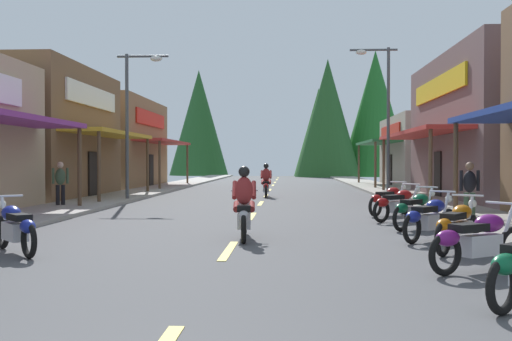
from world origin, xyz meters
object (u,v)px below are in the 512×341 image
(motorcycle_parked_right_5, at_px, (399,204))
(motorcycle_parked_right_3, at_px, (430,218))
(motorcycle_parked_right_2, at_px, (458,226))
(pedestrian_by_shop, at_px, (60,181))
(streetlamp_right, at_px, (382,101))
(rider_cruising_trailing, at_px, (266,183))
(motorcycle_parked_right_1, at_px, (479,239))
(rider_cruising_lead, at_px, (244,209))
(streetlamp_left, at_px, (135,105))
(motorcycle_parked_left_2, at_px, (15,227))
(motorcycle_parked_right_4, at_px, (416,209))
(pedestrian_browsing, at_px, (470,188))
(motorcycle_parked_right_6, at_px, (389,200))

(motorcycle_parked_right_5, bearing_deg, motorcycle_parked_right_3, -131.06)
(motorcycle_parked_right_2, relative_size, motorcycle_parked_right_3, 1.09)
(motorcycle_parked_right_5, distance_m, pedestrian_by_shop, 11.85)
(streetlamp_right, height_order, rider_cruising_trailing, streetlamp_right)
(motorcycle_parked_right_1, height_order, rider_cruising_lead, rider_cruising_lead)
(streetlamp_left, height_order, motorcycle_parked_right_1, streetlamp_left)
(motorcycle_parked_right_2, bearing_deg, streetlamp_left, 70.49)
(motorcycle_parked_right_1, height_order, motorcycle_parked_left_2, same)
(streetlamp_left, relative_size, rider_cruising_trailing, 2.86)
(motorcycle_parked_left_2, xyz_separation_m, pedestrian_by_shop, (-3.18, 10.25, 0.47))
(pedestrian_by_shop, bearing_deg, motorcycle_parked_left_2, 172.17)
(motorcycle_parked_right_1, bearing_deg, rider_cruising_trailing, 68.89)
(motorcycle_parked_right_2, bearing_deg, motorcycle_parked_left_2, 129.70)
(motorcycle_parked_right_4, height_order, motorcycle_parked_right_5, same)
(rider_cruising_trailing, distance_m, pedestrian_by_shop, 9.90)
(streetlamp_right, relative_size, motorcycle_parked_right_2, 3.77)
(motorcycle_parked_right_1, height_order, motorcycle_parked_right_4, same)
(motorcycle_parked_right_5, xyz_separation_m, pedestrian_browsing, (1.80, -0.43, 0.46))
(streetlamp_left, height_order, motorcycle_parked_right_6, streetlamp_left)
(motorcycle_parked_right_4, height_order, pedestrian_by_shop, pedestrian_by_shop)
(motorcycle_parked_right_6, bearing_deg, rider_cruising_lead, -171.72)
(streetlamp_right, xyz_separation_m, motorcycle_parked_right_2, (-1.09, -16.32, -3.90))
(pedestrian_by_shop, distance_m, pedestrian_browsing, 13.69)
(motorcycle_parked_right_5, distance_m, motorcycle_parked_right_6, 1.76)
(motorcycle_parked_right_3, xyz_separation_m, rider_cruising_lead, (-3.92, 0.01, 0.17))
(motorcycle_parked_right_5, bearing_deg, pedestrian_by_shop, 120.69)
(streetlamp_left, relative_size, motorcycle_parked_right_1, 3.31)
(motorcycle_parked_right_1, bearing_deg, motorcycle_parked_right_6, 55.66)
(streetlamp_left, relative_size, motorcycle_parked_right_6, 3.74)
(streetlamp_left, distance_m, motorcycle_parked_right_4, 14.00)
(motorcycle_parked_right_5, distance_m, pedestrian_browsing, 1.91)
(motorcycle_parked_right_2, relative_size, rider_cruising_trailing, 0.84)
(motorcycle_parked_right_5, xyz_separation_m, pedestrian_by_shop, (-11.16, 3.96, 0.47))
(rider_cruising_lead, relative_size, pedestrian_by_shop, 1.30)
(rider_cruising_trailing, bearing_deg, motorcycle_parked_right_5, -160.92)
(rider_cruising_lead, height_order, pedestrian_by_shop, pedestrian_by_shop)
(motorcycle_parked_right_4, height_order, rider_cruising_trailing, rider_cruising_trailing)
(motorcycle_parked_right_4, relative_size, motorcycle_parked_right_6, 1.03)
(motorcycle_parked_right_5, xyz_separation_m, rider_cruising_trailing, (-4.12, 10.92, 0.17))
(motorcycle_parked_right_1, distance_m, pedestrian_by_shop, 15.95)
(motorcycle_parked_right_5, distance_m, motorcycle_parked_left_2, 10.16)
(streetlamp_right, xyz_separation_m, pedestrian_by_shop, (-12.30, -6.72, -3.44))
(motorcycle_parked_right_2, distance_m, motorcycle_parked_right_4, 3.73)
(motorcycle_parked_right_4, bearing_deg, rider_cruising_lead, 159.12)
(motorcycle_parked_right_4, bearing_deg, streetlamp_left, 85.80)
(motorcycle_parked_right_1, relative_size, pedestrian_browsing, 1.12)
(motorcycle_parked_right_1, bearing_deg, streetlamp_right, 52.73)
(streetlamp_left, bearing_deg, motorcycle_parked_right_3, -51.60)
(streetlamp_right, height_order, motorcycle_parked_right_6, streetlamp_right)
(motorcycle_parked_right_6, bearing_deg, motorcycle_parked_right_1, -138.30)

